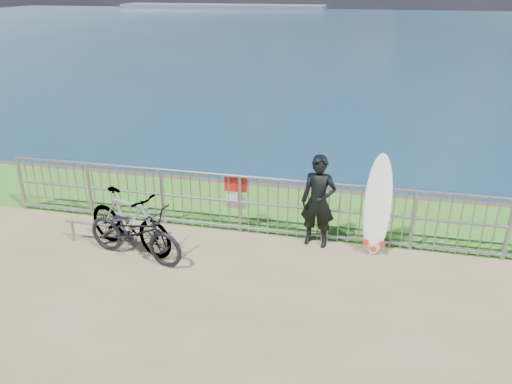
% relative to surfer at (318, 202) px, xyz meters
% --- Properties ---
extents(grass_strip, '(120.00, 120.00, 0.00)m').
position_rel_surfer_xyz_m(grass_strip, '(-0.92, 1.25, -0.81)').
color(grass_strip, '#2E701E').
rests_on(grass_strip, ground).
extents(seascape, '(260.00, 260.00, 5.00)m').
position_rel_surfer_xyz_m(seascape, '(-44.67, 146.04, -4.85)').
color(seascape, brown).
rests_on(seascape, ground).
extents(railing, '(10.06, 0.10, 1.13)m').
position_rel_surfer_xyz_m(railing, '(-0.90, 0.15, -0.24)').
color(railing, gray).
rests_on(railing, ground).
extents(surfer, '(0.64, 0.46, 1.63)m').
position_rel_surfer_xyz_m(surfer, '(0.00, 0.00, 0.00)').
color(surfer, black).
rests_on(surfer, ground).
extents(surfboard, '(0.48, 0.43, 1.72)m').
position_rel_surfer_xyz_m(surfboard, '(0.98, -0.01, -0.02)').
color(surfboard, white).
rests_on(surfboard, ground).
extents(bicycle_near, '(1.93, 1.04, 0.96)m').
position_rel_surfer_xyz_m(bicycle_near, '(-2.87, -1.14, -0.34)').
color(bicycle_near, black).
rests_on(bicycle_near, ground).
extents(bicycle_far, '(1.88, 1.06, 1.09)m').
position_rel_surfer_xyz_m(bicycle_far, '(-3.08, -0.89, -0.27)').
color(bicycle_far, black).
rests_on(bicycle_far, ground).
extents(bike_rack, '(1.97, 0.05, 0.41)m').
position_rel_surfer_xyz_m(bike_rack, '(-3.33, -0.85, -0.48)').
color(bike_rack, gray).
rests_on(bike_rack, ground).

